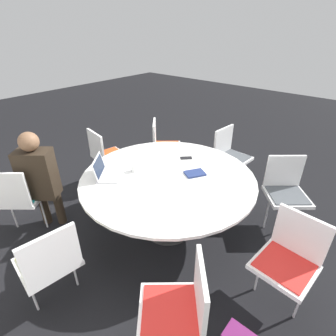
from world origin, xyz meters
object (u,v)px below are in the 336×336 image
at_px(chair_7, 106,153).
at_px(person_0, 39,176).
at_px(chair_2, 180,306).
at_px(spiral_notebook, 195,173).
at_px(laptop, 105,172).
at_px(chair_0, 18,195).
at_px(chair_3, 290,256).
at_px(coffee_cup, 135,168).
at_px(chair_5, 230,153).
at_px(chair_1, 49,260).
at_px(chair_6, 163,143).
at_px(cell_phone, 186,158).
at_px(chair_4, 286,188).

relative_size(chair_7, person_0, 0.71).
height_order(chair_2, chair_7, same).
distance_m(chair_2, spiral_notebook, 1.41).
distance_m(person_0, laptop, 0.73).
relative_size(chair_0, chair_3, 1.00).
relative_size(chair_3, person_0, 0.71).
height_order(chair_0, spiral_notebook, chair_0).
relative_size(person_0, spiral_notebook, 4.74).
relative_size(chair_2, coffee_cup, 10.66).
distance_m(chair_2, chair_5, 2.47).
bearing_deg(laptop, chair_1, 164.82).
bearing_deg(chair_0, chair_1, -51.68).
xyz_separation_m(chair_6, coffee_cup, (-0.58, 1.11, 0.24)).
relative_size(chair_1, person_0, 0.71).
distance_m(chair_0, person_0, 0.32).
distance_m(person_0, cell_phone, 1.66).
xyz_separation_m(chair_3, chair_5, (1.30, -1.40, 0.00)).
height_order(chair_0, chair_5, same).
height_order(chair_4, laptop, laptop).
height_order(chair_0, cell_phone, chair_0).
relative_size(chair_2, laptop, 2.14).
height_order(chair_6, person_0, person_0).
bearing_deg(laptop, spiral_notebook, -87.22).
bearing_deg(coffee_cup, chair_1, 102.06).
relative_size(chair_3, chair_4, 1.00).
relative_size(chair_3, laptop, 2.14).
xyz_separation_m(chair_2, chair_5, (0.90, -2.30, 0.00)).
bearing_deg(chair_0, cell_phone, 14.91).
relative_size(chair_7, spiral_notebook, 3.37).
bearing_deg(chair_0, chair_3, -17.75).
bearing_deg(chair_0, chair_7, 55.26).
relative_size(chair_4, laptop, 2.14).
relative_size(spiral_notebook, cell_phone, 1.72).
bearing_deg(chair_7, chair_4, 28.43).
xyz_separation_m(chair_3, person_0, (2.41, 0.82, 0.19)).
bearing_deg(chair_1, chair_0, 85.24).
bearing_deg(cell_phone, chair_0, 54.85).
bearing_deg(chair_6, chair_2, 2.90).
distance_m(chair_3, coffee_cup, 1.70).
relative_size(chair_0, coffee_cup, 10.66).
relative_size(chair_2, chair_6, 1.00).
relative_size(chair_1, chair_4, 1.00).
bearing_deg(coffee_cup, chair_3, -177.01).
bearing_deg(chair_6, spiral_notebook, 15.50).
xyz_separation_m(chair_0, laptop, (-0.70, -0.67, 0.26)).
bearing_deg(chair_2, chair_0, 52.72).
height_order(chair_6, coffee_cup, chair_6).
height_order(chair_4, person_0, person_0).
height_order(chair_0, chair_3, same).
distance_m(chair_4, cell_phone, 1.19).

